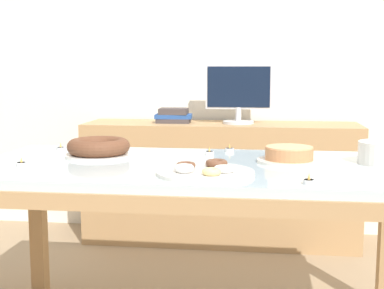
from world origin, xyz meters
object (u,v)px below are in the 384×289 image
tealight_left_edge (209,153)px  tealight_centre (230,149)px  pastry_platter (205,171)px  tealight_near_cakes (61,148)px  computer_monitor (239,94)px  book_stack (174,116)px  cake_chocolate_round (289,155)px  tealight_right_edge (21,164)px  cake_golden_bundt (99,148)px  tealight_near_front (309,181)px

tealight_left_edge → tealight_centre: (0.08, 0.11, 0.00)m
pastry_platter → tealight_near_cakes: (-0.74, 0.49, -0.00)m
tealight_centre → computer_monitor: bearing=90.2°
book_stack → cake_chocolate_round: (0.69, -1.25, -0.05)m
cake_chocolate_round → tealight_right_edge: 1.08m
tealight_near_cakes → tealight_right_edge: bearing=-90.0°
cake_chocolate_round → tealight_right_edge: (-1.05, -0.23, -0.02)m
cake_golden_bundt → pastry_platter: cake_golden_bundt is taller
tealight_left_edge → tealight_near_cakes: same height
book_stack → tealight_left_edge: (0.34, -1.10, -0.07)m
book_stack → tealight_centre: (0.43, -0.99, -0.07)m
tealight_near_cakes → cake_golden_bundt: bearing=-32.8°
pastry_platter → cake_chocolate_round: bearing=43.2°
book_stack → cake_golden_bundt: (-0.13, -1.21, -0.04)m
computer_monitor → tealight_right_edge: bearing=-118.0°
cake_chocolate_round → pastry_platter: (-0.32, -0.30, -0.02)m
tealight_left_edge → tealight_right_edge: bearing=-151.7°
book_stack → cake_chocolate_round: bearing=-61.2°
tealight_left_edge → tealight_centre: size_ratio=1.00×
computer_monitor → book_stack: computer_monitor is taller
tealight_right_edge → tealight_centre: bearing=31.7°
book_stack → cake_chocolate_round: 1.43m
tealight_near_front → tealight_right_edge: bearing=170.0°
computer_monitor → tealight_near_front: 1.71m
tealight_centre → tealight_near_cakes: 0.80m
cake_golden_bundt → tealight_near_cakes: (-0.23, 0.15, -0.03)m
tealight_near_front → tealight_near_cakes: same height
cake_golden_bundt → tealight_left_edge: size_ratio=7.30×
computer_monitor → tealight_near_front: computer_monitor is taller
cake_golden_bundt → tealight_centre: (0.56, 0.22, -0.03)m
cake_chocolate_round → tealight_near_cakes: (-1.05, 0.19, -0.02)m
cake_chocolate_round → tealight_centre: (-0.26, 0.26, -0.02)m
computer_monitor → cake_golden_bundt: bearing=-114.7°
computer_monitor → cake_golden_bundt: size_ratio=1.45×
pastry_platter → tealight_left_edge: size_ratio=8.98×
tealight_near_cakes → pastry_platter: bearing=-33.4°
cake_chocolate_round → computer_monitor: bearing=101.9°
tealight_left_edge → tealight_near_cakes: size_ratio=1.00×
book_stack → tealight_left_edge: bearing=-72.6°
cake_golden_bundt → tealight_right_edge: size_ratio=7.30×
book_stack → pastry_platter: book_stack is taller
computer_monitor → tealight_centre: bearing=-89.8°
tealight_near_cakes → tealight_left_edge: bearing=-3.0°
book_stack → tealight_centre: 1.08m
tealight_right_edge → cake_golden_bundt: bearing=49.2°
book_stack → tealight_left_edge: 1.15m
cake_chocolate_round → tealight_left_edge: bearing=156.2°
tealight_near_front → tealight_near_cakes: bearing=150.9°
tealight_centre → tealight_near_front: same height
tealight_left_edge → tealight_centre: same height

